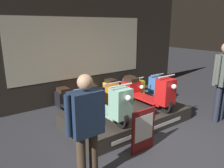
{
  "coord_description": "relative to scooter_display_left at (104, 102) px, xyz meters",
  "views": [
    {
      "loc": [
        -3.02,
        -2.2,
        2.19
      ],
      "look_at": [
        -0.01,
        1.93,
        0.8
      ],
      "focal_mm": 35.0,
      "sensor_mm": 36.0,
      "label": 1
    }
  ],
  "objects": [
    {
      "name": "person_right_browsing",
      "position": [
        2.43,
        -1.18,
        0.45
      ],
      "size": [
        0.6,
        0.24,
        1.83
      ],
      "color": "#232838",
      "rests_on": "ground_plane"
    },
    {
      "name": "ground_plane",
      "position": [
        0.64,
        -1.35,
        -0.65
      ],
      "size": [
        30.0,
        30.0,
        0.0
      ],
      "primitive_type": "plane",
      "color": "#2D2D33"
    },
    {
      "name": "scooter_backrow_0",
      "position": [
        -0.15,
        1.14,
        -0.31
      ],
      "size": [
        0.5,
        1.62,
        0.84
      ],
      "color": "black",
      "rests_on": "ground_plane"
    },
    {
      "name": "scooter_backrow_3",
      "position": [
        2.22,
        1.14,
        -0.31
      ],
      "size": [
        0.5,
        1.62,
        0.84
      ],
      "color": "black",
      "rests_on": "ground_plane"
    },
    {
      "name": "scooter_display_right",
      "position": [
        1.24,
        0.0,
        0.0
      ],
      "size": [
        0.5,
        1.62,
        0.84
      ],
      "color": "black",
      "rests_on": "display_platform"
    },
    {
      "name": "display_platform",
      "position": [
        0.62,
        0.01,
        -0.49
      ],
      "size": [
        2.77,
        1.54,
        0.31
      ],
      "color": "#2D2823",
      "rests_on": "ground_plane"
    },
    {
      "name": "scooter_display_left",
      "position": [
        0.0,
        0.0,
        0.0
      ],
      "size": [
        0.5,
        1.62,
        0.84
      ],
      "color": "black",
      "rests_on": "display_platform"
    },
    {
      "name": "scooter_backrow_1",
      "position": [
        0.64,
        1.14,
        -0.31
      ],
      "size": [
        0.5,
        1.62,
        0.84
      ],
      "color": "black",
      "rests_on": "ground_plane"
    },
    {
      "name": "scooter_backrow_2",
      "position": [
        1.43,
        1.14,
        -0.31
      ],
      "size": [
        0.5,
        1.62,
        0.84
      ],
      "color": "black",
      "rests_on": "ground_plane"
    },
    {
      "name": "shop_wall_back",
      "position": [
        0.64,
        2.07,
        0.95
      ],
      "size": [
        7.59,
        0.09,
        3.2
      ],
      "color": "#28231E",
      "rests_on": "ground_plane"
    },
    {
      "name": "person_left_browsing",
      "position": [
        -1.08,
        -1.18,
        0.29
      ],
      "size": [
        0.6,
        0.24,
        1.59
      ],
      "color": "#473828",
      "rests_on": "ground_plane"
    },
    {
      "name": "price_sign_board",
      "position": [
        0.11,
        -1.06,
        -0.25
      ],
      "size": [
        0.51,
        0.04,
        0.79
      ],
      "color": "maroon",
      "rests_on": "ground_plane"
    }
  ]
}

